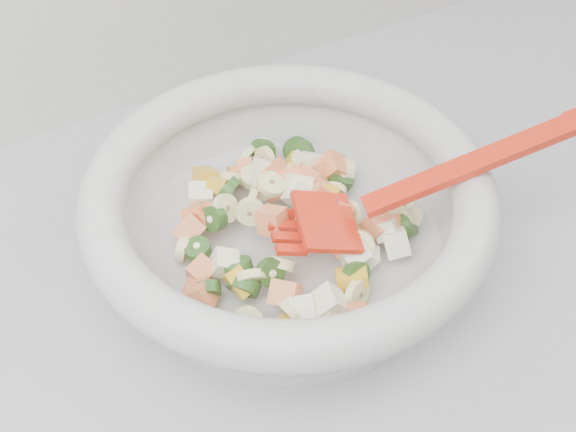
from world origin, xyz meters
TOP-DOWN VIEW (x-y plane):
  - mixing_bowl at (0.04, 1.45)m, footprint 0.41×0.35m

SIDE VIEW (x-z plane):
  - mixing_bowl at x=0.04m, z-range 0.89..1.02m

